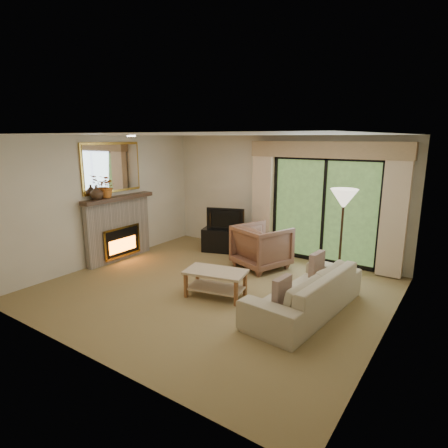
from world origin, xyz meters
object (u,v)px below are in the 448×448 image
Objects in this scene: armchair at (262,246)px; sofa at (305,291)px; media_console at (226,240)px; coffee_table at (216,283)px.

sofa is (1.48, -1.37, -0.11)m from armchair.
media_console is 1.11× the size of armchair.
armchair reaches higher than media_console.
sofa is (2.67, -1.86, 0.06)m from media_console.
sofa is 2.28× the size of coffee_table.
coffee_table is at bearing -79.09° from media_console.
armchair is 0.97× the size of coffee_table.
sofa reaches higher than media_console.
sofa is at bearing -53.94° from media_console.
media_console is 0.47× the size of sofa.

